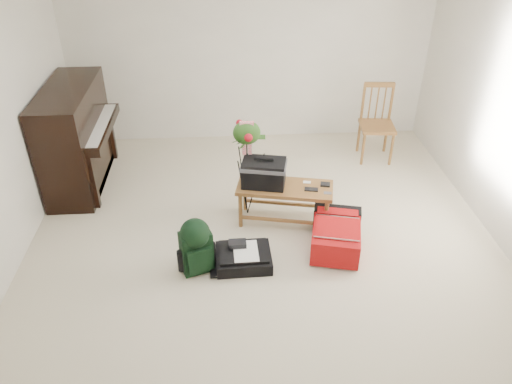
{
  "coord_description": "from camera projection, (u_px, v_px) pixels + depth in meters",
  "views": [
    {
      "loc": [
        -0.36,
        -4.0,
        3.39
      ],
      "look_at": [
        -0.07,
        0.35,
        0.55
      ],
      "focal_mm": 35.0,
      "sensor_mm": 36.0,
      "label": 1
    }
  ],
  "objects": [
    {
      "name": "green_backpack",
      "position": [
        196.0,
        244.0,
        4.82
      ],
      "size": [
        0.35,
        0.32,
        0.6
      ],
      "rotation": [
        0.0,
        0.0,
        0.33
      ],
      "color": "black",
      "rests_on": "floor"
    },
    {
      "name": "flower_stand",
      "position": [
        247.0,
        169.0,
        5.5
      ],
      "size": [
        0.4,
        0.4,
        1.21
      ],
      "rotation": [
        0.0,
        0.0,
        -0.07
      ],
      "color": "black",
      "rests_on": "floor"
    },
    {
      "name": "wall_back",
      "position": [
        250.0,
        53.0,
        6.83
      ],
      "size": [
        5.0,
        0.04,
        2.5
      ],
      "primitive_type": "cube",
      "color": "beige",
      "rests_on": "floor"
    },
    {
      "name": "ceiling",
      "position": [
        268.0,
        4.0,
        3.84
      ],
      "size": [
        5.0,
        5.5,
        0.01
      ],
      "primitive_type": "cube",
      "color": "white",
      "rests_on": "wall_back"
    },
    {
      "name": "bench",
      "position": [
        270.0,
        179.0,
        5.38
      ],
      "size": [
        1.1,
        0.62,
        0.8
      ],
      "rotation": [
        0.0,
        0.0,
        -0.21
      ],
      "color": "#9B6232",
      "rests_on": "floor"
    },
    {
      "name": "black_duffel",
      "position": [
        243.0,
        257.0,
        5.04
      ],
      "size": [
        0.56,
        0.46,
        0.23
      ],
      "rotation": [
        0.0,
        0.0,
        0.03
      ],
      "color": "black",
      "rests_on": "floor"
    },
    {
      "name": "dining_chair",
      "position": [
        377.0,
        124.0,
        6.7
      ],
      "size": [
        0.48,
        0.48,
        1.02
      ],
      "rotation": [
        0.0,
        0.0,
        -0.09
      ],
      "color": "#9B6232",
      "rests_on": "floor"
    },
    {
      "name": "red_suitcase",
      "position": [
        335.0,
        232.0,
        5.25
      ],
      "size": [
        0.64,
        0.82,
        0.31
      ],
      "rotation": [
        0.0,
        0.0,
        -0.23
      ],
      "color": "red",
      "rests_on": "floor"
    },
    {
      "name": "piano",
      "position": [
        77.0,
        139.0,
        6.1
      ],
      "size": [
        0.71,
        1.5,
        1.25
      ],
      "color": "black",
      "rests_on": "floor"
    },
    {
      "name": "floor",
      "position": [
        265.0,
        254.0,
        5.21
      ],
      "size": [
        5.0,
        5.5,
        0.01
      ],
      "primitive_type": "cube",
      "color": "beige",
      "rests_on": "ground"
    }
  ]
}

